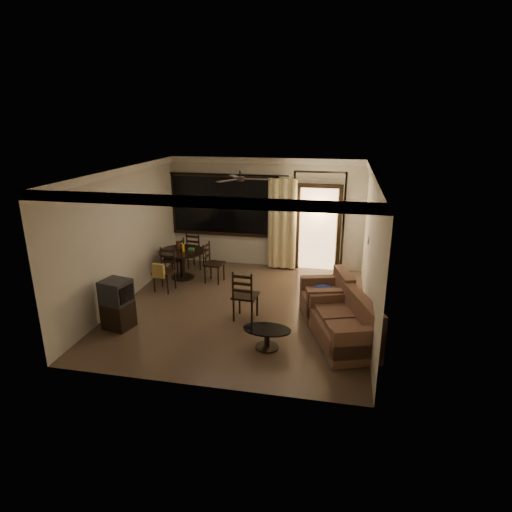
% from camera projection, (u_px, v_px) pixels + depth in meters
% --- Properties ---
extents(ground, '(5.50, 5.50, 0.00)m').
position_uv_depth(ground, '(242.00, 308.00, 8.84)').
color(ground, '#7F6651').
rests_on(ground, ground).
extents(room_shell, '(5.50, 6.70, 5.50)m').
position_uv_depth(room_shell, '(284.00, 205.00, 9.81)').
color(room_shell, beige).
rests_on(room_shell, ground).
extents(dining_table, '(1.11, 1.11, 0.92)m').
position_uv_depth(dining_table, '(182.00, 256.00, 10.32)').
color(dining_table, black).
rests_on(dining_table, ground).
extents(dining_chair_west, '(0.47, 0.47, 0.95)m').
position_uv_depth(dining_chair_west, '(175.00, 265.00, 10.54)').
color(dining_chair_west, black).
rests_on(dining_chair_west, ground).
extents(dining_chair_east, '(0.47, 0.47, 0.95)m').
position_uv_depth(dining_chair_east, '(214.00, 270.00, 10.15)').
color(dining_chair_east, black).
rests_on(dining_chair_east, ground).
extents(dining_chair_south, '(0.47, 0.52, 0.95)m').
position_uv_depth(dining_chair_south, '(164.00, 278.00, 9.62)').
color(dining_chair_south, black).
rests_on(dining_chair_south, ground).
extents(dining_chair_north, '(0.47, 0.47, 0.95)m').
position_uv_depth(dining_chair_north, '(197.00, 257.00, 11.11)').
color(dining_chair_north, black).
rests_on(dining_chair_north, ground).
extents(tv_cabinet, '(0.57, 0.54, 0.94)m').
position_uv_depth(tv_cabinet, '(117.00, 304.00, 7.88)').
color(tv_cabinet, black).
rests_on(tv_cabinet, ground).
extents(sofa, '(1.30, 1.76, 0.84)m').
position_uv_depth(sofa, '(346.00, 326.00, 7.33)').
color(sofa, '#4B2F23').
rests_on(sofa, ground).
extents(armchair, '(1.09, 1.09, 0.89)m').
position_uv_depth(armchair, '(329.00, 298.00, 8.39)').
color(armchair, '#4B2F23').
rests_on(armchair, ground).
extents(coffee_table, '(0.82, 0.49, 0.36)m').
position_uv_depth(coffee_table, '(267.00, 335.00, 7.24)').
color(coffee_table, black).
rests_on(coffee_table, ground).
extents(side_chair, '(0.49, 0.49, 1.02)m').
position_uv_depth(side_chair, '(245.00, 304.00, 8.27)').
color(side_chair, black).
rests_on(side_chair, ground).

